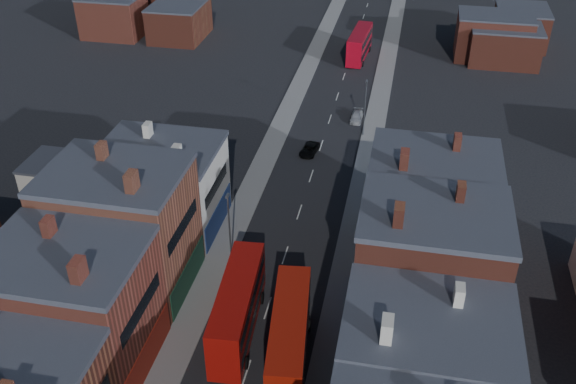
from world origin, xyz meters
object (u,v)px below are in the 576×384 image
at_px(bus_2, 359,44).
at_px(car_3, 357,117).
at_px(car_1, 290,380).
at_px(car_2, 309,149).
at_px(bus_1, 289,338).
at_px(bus_0, 238,308).

bearing_deg(bus_2, car_3, -80.55).
relative_size(car_1, car_2, 0.88).
distance_m(bus_1, car_3, 46.62).
height_order(bus_2, car_1, bus_2).
relative_size(bus_0, bus_2, 1.10).
distance_m(car_1, car_2, 38.40).
relative_size(bus_0, car_3, 3.19).
xyz_separation_m(bus_1, bus_2, (-1.77, 70.66, -0.27)).
distance_m(car_1, car_3, 48.94).
bearing_deg(car_2, car_3, 73.08).
height_order(car_1, car_2, car_1).
distance_m(bus_1, bus_2, 70.68).
bearing_deg(bus_2, bus_1, -84.56).
bearing_deg(car_1, bus_0, 139.97).
bearing_deg(car_1, bus_1, 103.95).
bearing_deg(bus_0, bus_2, 83.07).
relative_size(bus_0, car_1, 3.45).
xyz_separation_m(bus_2, car_1, (2.30, -73.04, -2.04)).
relative_size(car_2, car_3, 1.05).
xyz_separation_m(bus_0, car_2, (0.65, 33.08, -2.32)).
bearing_deg(car_3, bus_1, -89.39).
height_order(bus_1, car_3, bus_1).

